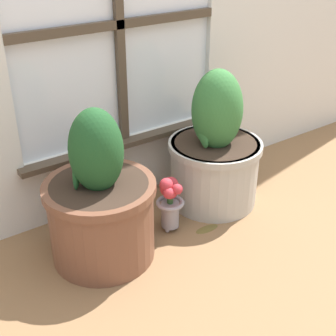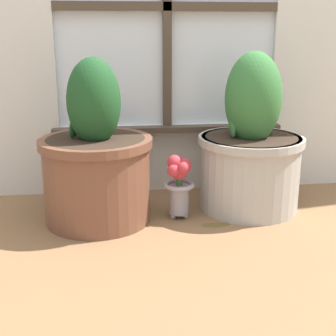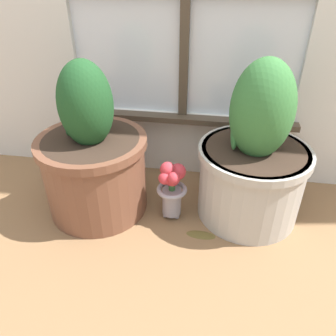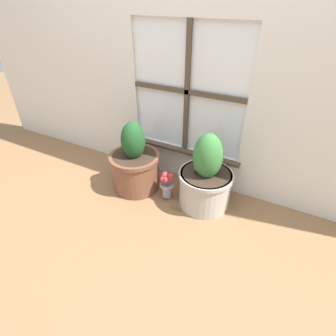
% 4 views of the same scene
% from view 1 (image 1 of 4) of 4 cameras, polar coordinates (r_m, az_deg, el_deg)
% --- Properties ---
extents(ground_plane, '(10.00, 10.00, 0.00)m').
position_cam_1_polar(ground_plane, '(1.89, 3.11, -9.89)').
color(ground_plane, olive).
extents(potted_plant_left, '(0.42, 0.42, 0.61)m').
position_cam_1_polar(potted_plant_left, '(1.75, -8.23, -4.53)').
color(potted_plant_left, brown).
rests_on(potted_plant_left, ground_plane).
extents(potted_plant_right, '(0.41, 0.41, 0.62)m').
position_cam_1_polar(potted_plant_right, '(2.08, 5.71, 1.61)').
color(potted_plant_right, '#B7B2A8').
rests_on(potted_plant_right, ground_plane).
extents(flower_vase, '(0.12, 0.12, 0.25)m').
position_cam_1_polar(flower_vase, '(1.91, 0.23, -3.75)').
color(flower_vase, '#99939E').
rests_on(flower_vase, ground_plane).
extents(fallen_leaf, '(0.11, 0.05, 0.01)m').
position_cam_1_polar(fallen_leaf, '(2.00, 4.76, -7.34)').
color(fallen_leaf, brown).
rests_on(fallen_leaf, ground_plane).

